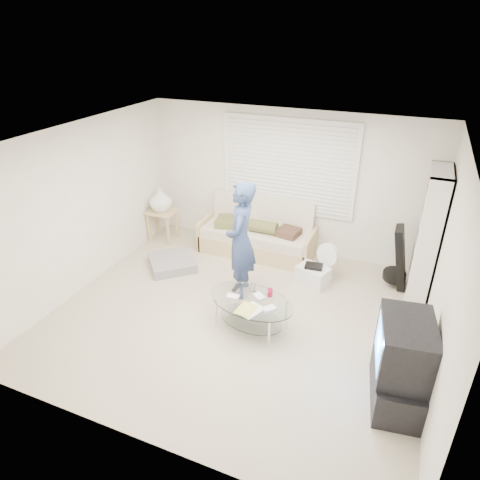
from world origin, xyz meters
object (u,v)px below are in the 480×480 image
at_px(tv_unit, 401,364).
at_px(coffee_table, 252,306).
at_px(futon_sofa, 257,236).
at_px(bookshelf, 428,234).

distance_m(tv_unit, coffee_table, 1.99).
xyz_separation_m(futon_sofa, coffee_table, (0.68, -2.04, 0.03)).
distance_m(futon_sofa, coffee_table, 2.15).
bearing_deg(futon_sofa, coffee_table, -71.51).
distance_m(futon_sofa, tv_unit, 3.67).
relative_size(futon_sofa, coffee_table, 1.54).
xyz_separation_m(futon_sofa, tv_unit, (2.59, -2.59, 0.18)).
relative_size(futon_sofa, tv_unit, 1.94).
distance_m(bookshelf, tv_unit, 2.41).
height_order(futon_sofa, tv_unit, tv_unit).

